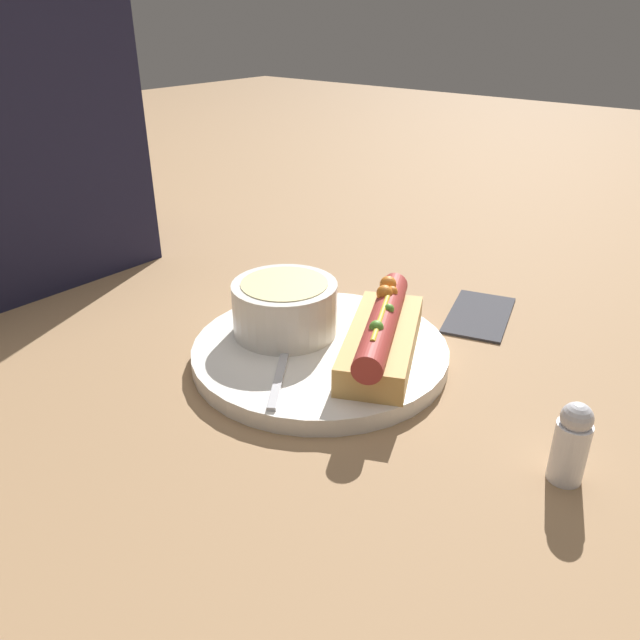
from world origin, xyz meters
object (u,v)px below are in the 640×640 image
salt_shaker (571,443)px  spoon (287,344)px  hot_dog (382,334)px  soup_bowl (286,304)px

salt_shaker → spoon: bearing=91.3°
spoon → salt_shaker: bearing=-123.9°
hot_dog → salt_shaker: bearing=-128.0°
spoon → soup_bowl: bearing=6.8°
soup_bowl → spoon: 0.05m
hot_dog → spoon: (-0.05, 0.08, -0.02)m
salt_shaker → hot_dog: bearing=77.9°
hot_dog → spoon: size_ratio=1.35×
soup_bowl → spoon: size_ratio=0.82×
soup_bowl → salt_shaker: size_ratio=1.59×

